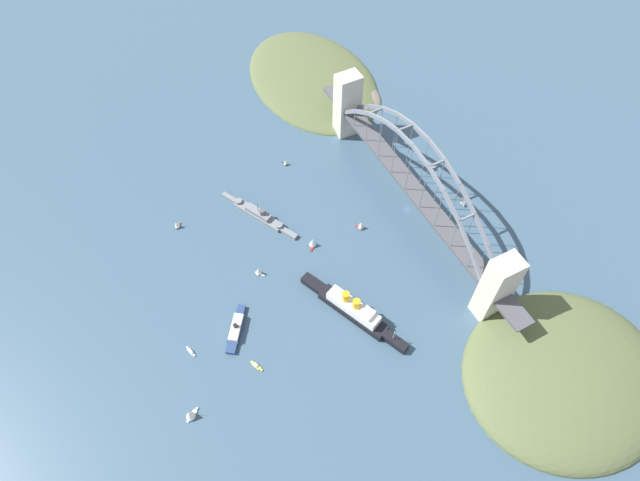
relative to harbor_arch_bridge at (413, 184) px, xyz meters
The scene contains 17 objects.
ground_plane 31.62m from the harbor_arch_bridge, 168.21° to the left, with size 1400.00×1400.00×0.00m, color #385166.
harbor_arch_bridge is the anchor object (origin of this frame).
headland_west_shore 173.26m from the harbor_arch_bridge, behind, with size 125.67×138.91×31.42m.
headland_east_shore 183.53m from the harbor_arch_bridge, ahead, with size 169.71×115.27×18.28m.
ocean_liner 109.89m from the harbor_arch_bridge, 125.84° to the left, with size 86.84×42.75×20.86m.
naval_cruiser 124.11m from the harbor_arch_bridge, 66.24° to the left, with size 70.09×38.14×16.75m.
harbor_ferry_steamer 171.99m from the harbor_arch_bridge, 102.54° to the left, with size 33.96×26.32×7.90m.
seaplane_taxiing_near_bridge 59.79m from the harbor_arch_bridge, 56.42° to the right, with size 8.01×11.32×4.94m.
seaplane_second_in_formation 56.39m from the harbor_arch_bridge, 111.04° to the right, with size 9.91×6.96×4.87m.
small_boat_0 135.55m from the harbor_arch_bridge, 90.55° to the left, with size 7.23×6.36×8.69m.
small_boat_1 179.61m from the harbor_arch_bridge, 112.43° to the left, with size 10.21×5.63×1.99m.
small_boat_2 187.98m from the harbor_arch_bridge, 68.29° to the left, with size 6.06×6.23×8.52m.
small_boat_3 89.42m from the harbor_arch_bridge, 87.72° to the left, with size 8.78×8.26×9.34m.
small_boat_4 205.14m from the harbor_arch_bridge, 100.69° to the left, with size 9.41×3.61×1.88m.
small_boat_5 51.55m from the harbor_arch_bridge, 88.91° to the left, with size 7.29×5.77×8.61m.
small_boat_6 229.83m from the harbor_arch_bridge, 110.45° to the left, with size 8.31×10.17×10.33m.
small_boat_7 116.57m from the harbor_arch_bridge, 36.45° to the left, with size 5.94×4.33×6.94m.
Camera 1 is at (-212.76, 190.43, 345.27)m, focal length 30.32 mm.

